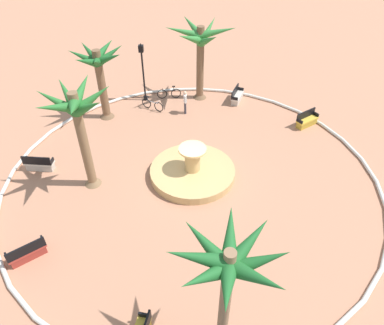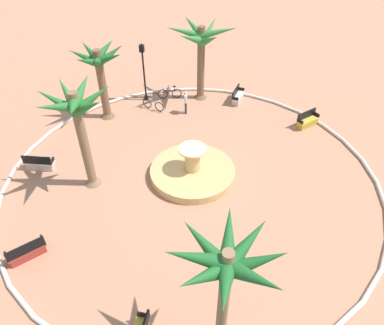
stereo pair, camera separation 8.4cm
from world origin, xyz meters
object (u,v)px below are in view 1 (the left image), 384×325
Objects in this scene: bench_west at (237,97)px; bicycle_red_frame at (169,93)px; bench_southeast at (27,253)px; person_cyclist_helmet at (185,101)px; palm_tree_by_curb at (228,270)px; bench_north at (307,121)px; bicycle_by_lamppost at (152,105)px; bench_east at (39,164)px; lamppost at (143,68)px; palm_tree_far_side at (77,116)px; fountain at (193,171)px; palm_tree_near_fountain at (99,68)px; palm_tree_mid_plaza at (200,45)px.

bench_west reaches higher than bicycle_red_frame.
bench_southeast is 13.49m from person_cyclist_helmet.
palm_tree_by_curb is 15.71m from bench_north.
bicycle_by_lamppost is at bearing -8.69° from person_cyclist_helmet.
bench_east is at bearing 35.48° from bench_west.
lamppost is (-4.71, -7.91, 2.10)m from bench_east.
palm_tree_far_side reaches higher than bench_southeast.
bicycle_red_frame is at bearing -2.49° from bench_west.
bicycle_by_lamppost is at bearing -106.76° from bench_southeast.
bench_east and bench_west have the same top height.
fountain is 2.78× the size of person_cyclist_helmet.
palm_tree_far_side is at bearing 70.96° from bicycle_red_frame.
bicycle_red_frame is at bearing -76.18° from fountain.
palm_tree_near_fountain is at bearing -113.94° from bench_east.
bench_west is at bearing 177.51° from bicycle_red_frame.
bench_southeast is 12.96m from bicycle_by_lamppost.
bench_southeast is at bearing 55.24° from bench_west.
palm_tree_mid_plaza reaches higher than bench_east.
fountain is at bearing 96.92° from person_cyclist_helmet.
bench_north is at bearing -141.98° from bench_southeast.
palm_tree_mid_plaza is 3.16× the size of bicycle_red_frame.
bench_north is at bearing -161.93° from bench_east.
bench_southeast is (0.81, 11.35, -3.15)m from palm_tree_near_fountain.
fountain is 8.44m from bench_east.
bench_west is (-1.44, -16.99, -4.00)m from palm_tree_by_curb.
palm_tree_mid_plaza is at bearing -119.59° from palm_tree_far_side.
bench_north is at bearing 165.43° from lamppost.
palm_tree_by_curb is 1.30× the size of lamppost.
palm_tree_near_fountain is 3.11× the size of bicycle_by_lamppost.
palm_tree_mid_plaza is 0.95× the size of palm_tree_far_side.
fountain is at bearing 136.49° from palm_tree_near_fountain.
lamppost reaches higher than bench_north.
bicycle_by_lamppost is at bearing -106.11° from palm_tree_far_side.
palm_tree_mid_plaza reaches higher than bicycle_by_lamppost.
person_cyclist_helmet is (-4.47, -7.28, -3.28)m from palm_tree_far_side.
fountain is 1.10× the size of lamppost.
person_cyclist_helmet is (-7.67, -6.26, 0.58)m from bench_east.
bench_southeast is at bearing 64.13° from palm_tree_mid_plaza.
fountain is 8.61m from bench_west.
lamppost is at bearing -120.78° from bench_east.
bicycle_red_frame is (-3.19, -9.25, -3.82)m from palm_tree_far_side.
bench_west is at bearing -109.05° from fountain.
bench_southeast is 0.95× the size of person_cyclist_helmet.
bicycle_by_lamppost is at bearing 13.57° from bench_west.
bicycle_by_lamppost is at bearing 58.63° from bicycle_red_frame.
lamppost is at bearing 10.84° from bicycle_red_frame.
bench_north is at bearing 177.95° from palm_tree_near_fountain.
bench_west is 6.87m from lamppost.
palm_tree_near_fountain is 3.13× the size of bench_southeast.
person_cyclist_helmet is (2.14, -15.23, -3.43)m from palm_tree_by_curb.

